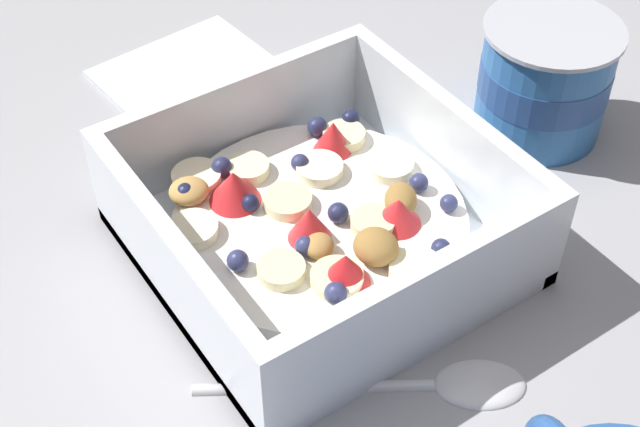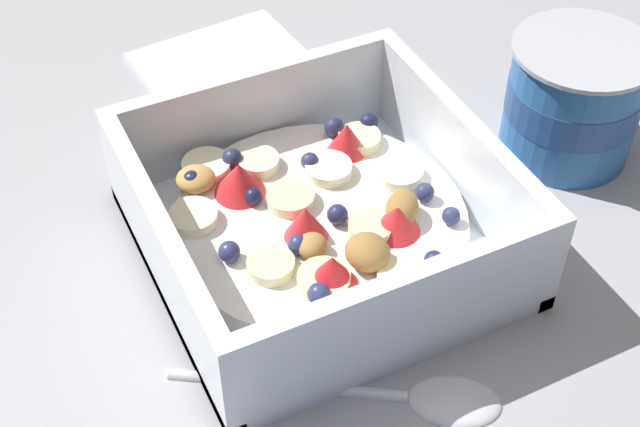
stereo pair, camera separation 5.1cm
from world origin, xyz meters
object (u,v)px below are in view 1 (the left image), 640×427
(fruit_bowl, at_px, (319,223))
(spoon, at_px, (430,381))
(folded_napkin, at_px, (197,78))
(yogurt_cup, at_px, (544,79))

(fruit_bowl, distance_m, spoon, 0.11)
(fruit_bowl, height_order, folded_napkin, fruit_bowl)
(yogurt_cup, bearing_deg, folded_napkin, -136.67)
(spoon, relative_size, yogurt_cup, 1.74)
(folded_napkin, bearing_deg, fruit_bowl, -6.07)
(spoon, xyz_separation_m, yogurt_cup, (-0.13, 0.19, 0.04))
(spoon, height_order, folded_napkin, spoon)
(yogurt_cup, xyz_separation_m, folded_napkin, (-0.18, -0.17, -0.04))
(fruit_bowl, relative_size, spoon, 1.25)
(yogurt_cup, bearing_deg, spoon, -57.11)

